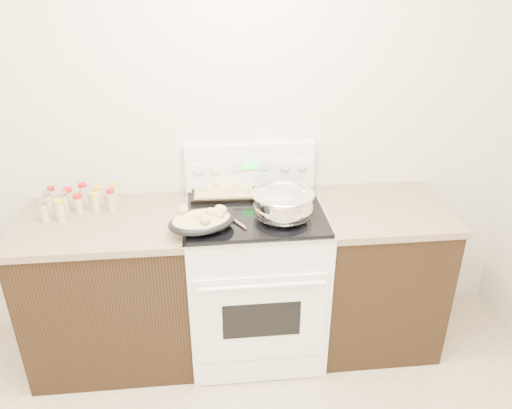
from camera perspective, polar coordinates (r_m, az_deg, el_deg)
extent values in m
cube|color=beige|center=(2.91, -7.82, 9.45)|extent=(4.00, 0.05, 2.70)
cube|color=black|center=(3.06, -16.01, -9.64)|extent=(0.90, 0.64, 0.88)
cube|color=brown|center=(2.82, -17.17, -2.06)|extent=(0.93, 0.67, 0.04)
cube|color=black|center=(3.16, 13.31, -8.01)|extent=(0.70, 0.64, 0.88)
cube|color=brown|center=(2.93, 14.24, -0.56)|extent=(0.73, 0.67, 0.04)
cube|color=white|center=(2.99, -0.10, -8.85)|extent=(0.76, 0.66, 0.92)
cube|color=white|center=(2.73, 0.64, -13.01)|extent=(0.70, 0.01, 0.55)
cube|color=black|center=(2.73, 0.65, -13.10)|extent=(0.42, 0.01, 0.22)
cylinder|color=white|center=(2.55, 0.77, -9.32)|extent=(0.65, 0.02, 0.02)
cube|color=white|center=(2.99, 0.59, -18.53)|extent=(0.70, 0.01, 0.14)
cube|color=silver|center=(2.75, -0.11, -0.91)|extent=(0.78, 0.68, 0.01)
cube|color=black|center=(2.74, -0.11, -0.69)|extent=(0.74, 0.64, 0.01)
cube|color=white|center=(2.95, -0.70, 4.45)|extent=(0.76, 0.07, 0.28)
cylinder|color=white|center=(2.89, -6.56, 4.10)|extent=(0.06, 0.02, 0.06)
cylinder|color=white|center=(2.89, -4.57, 4.19)|extent=(0.06, 0.02, 0.06)
cylinder|color=white|center=(2.92, 3.31, 4.51)|extent=(0.06, 0.02, 0.06)
cylinder|color=white|center=(2.94, 5.24, 4.57)|extent=(0.06, 0.02, 0.06)
cube|color=#19E533|center=(2.90, -0.62, 4.39)|extent=(0.09, 0.00, 0.04)
cube|color=silver|center=(2.90, -2.20, 4.32)|extent=(0.05, 0.00, 0.05)
cube|color=silver|center=(2.91, 0.96, 4.44)|extent=(0.05, 0.00, 0.05)
ellipsoid|color=silver|center=(2.63, 3.08, -0.28)|extent=(0.43, 0.43, 0.19)
cylinder|color=silver|center=(2.66, 3.05, -1.40)|extent=(0.18, 0.18, 0.01)
torus|color=silver|center=(2.60, 3.12, 1.24)|extent=(0.33, 0.33, 0.02)
cylinder|color=silver|center=(2.62, 3.09, 0.13)|extent=(0.31, 0.31, 0.11)
cylinder|color=brown|center=(2.60, 3.11, 1.00)|extent=(0.29, 0.29, 0.00)
cube|color=beige|center=(2.54, 3.20, 0.53)|extent=(0.03, 0.03, 0.02)
cube|color=beige|center=(2.61, 3.31, 1.24)|extent=(0.03, 0.03, 0.03)
cube|color=beige|center=(2.62, 2.96, 1.39)|extent=(0.03, 0.03, 0.02)
cube|color=beige|center=(2.53, 1.19, 0.43)|extent=(0.04, 0.04, 0.02)
cube|color=beige|center=(2.63, 5.50, 1.31)|extent=(0.02, 0.02, 0.02)
cube|color=beige|center=(2.61, 2.37, 1.28)|extent=(0.03, 0.03, 0.02)
cube|color=beige|center=(2.59, 3.40, 0.97)|extent=(0.04, 0.04, 0.02)
cube|color=beige|center=(2.55, 2.89, 0.60)|extent=(0.02, 0.02, 0.02)
cube|color=beige|center=(2.64, 0.64, 1.59)|extent=(0.03, 0.03, 0.02)
cube|color=beige|center=(2.64, 4.12, 1.55)|extent=(0.03, 0.03, 0.02)
cube|color=beige|center=(2.65, 2.65, 1.67)|extent=(0.03, 0.03, 0.02)
ellipsoid|color=black|center=(2.55, -6.26, -2.00)|extent=(0.40, 0.32, 0.08)
ellipsoid|color=tan|center=(2.54, -6.27, -1.77)|extent=(0.36, 0.29, 0.06)
sphere|color=tan|center=(2.53, -5.30, -0.83)|extent=(0.04, 0.04, 0.04)
sphere|color=tan|center=(2.56, -4.23, -0.56)|extent=(0.05, 0.05, 0.05)
sphere|color=tan|center=(2.58, -8.37, -0.56)|extent=(0.05, 0.05, 0.05)
sphere|color=tan|center=(2.46, -5.82, -1.77)|extent=(0.05, 0.05, 0.05)
sphere|color=tan|center=(2.53, -4.92, -0.98)|extent=(0.05, 0.05, 0.05)
sphere|color=tan|center=(2.55, -3.85, -0.62)|extent=(0.05, 0.05, 0.05)
sphere|color=tan|center=(2.51, -6.72, -1.37)|extent=(0.05, 0.05, 0.05)
sphere|color=tan|center=(2.52, -4.13, -1.15)|extent=(0.04, 0.04, 0.04)
cube|color=black|center=(2.92, -3.70, 1.42)|extent=(0.38, 0.28, 0.02)
cube|color=tan|center=(2.92, -3.70, 1.63)|extent=(0.34, 0.24, 0.02)
sphere|color=tan|center=(2.99, -5.86, 2.39)|extent=(0.04, 0.04, 0.04)
sphere|color=tan|center=(2.96, -4.24, 2.31)|extent=(0.03, 0.03, 0.03)
sphere|color=tan|center=(2.92, -6.07, 1.76)|extent=(0.05, 0.05, 0.05)
sphere|color=tan|center=(2.91, -5.85, 1.81)|extent=(0.04, 0.04, 0.04)
sphere|color=tan|center=(2.88, -2.27, 1.63)|extent=(0.03, 0.03, 0.03)
sphere|color=tan|center=(2.96, -4.65, 2.25)|extent=(0.05, 0.05, 0.05)
sphere|color=tan|center=(2.86, -1.02, 1.36)|extent=(0.03, 0.03, 0.03)
sphere|color=tan|center=(2.96, -2.21, 2.32)|extent=(0.04, 0.04, 0.04)
sphere|color=tan|center=(2.89, -2.10, 1.76)|extent=(0.03, 0.03, 0.03)
sphere|color=tan|center=(2.90, -1.04, 1.76)|extent=(0.03, 0.03, 0.03)
cylinder|color=#9D6648|center=(2.64, -2.88, -1.54)|extent=(0.15, 0.24, 0.01)
sphere|color=#9D6648|center=(2.55, -4.01, -2.52)|extent=(0.04, 0.04, 0.04)
sphere|color=#86B8C7|center=(2.61, 4.37, -1.34)|extent=(0.08, 0.08, 0.08)
cylinder|color=#86B8C7|center=(2.69, 5.29, 0.12)|extent=(0.15, 0.23, 0.07)
cylinder|color=#BFB28C|center=(3.04, -22.21, 0.72)|extent=(0.04, 0.04, 0.10)
cylinder|color=#B21414|center=(3.02, -22.40, 1.72)|extent=(0.04, 0.04, 0.02)
cylinder|color=#BFB28C|center=(3.01, -20.62, 0.64)|extent=(0.05, 0.05, 0.09)
cylinder|color=#B21414|center=(2.99, -20.78, 1.57)|extent=(0.05, 0.05, 0.02)
cylinder|color=#BFB28C|center=(3.00, -19.07, 1.00)|extent=(0.04, 0.04, 0.11)
cylinder|color=#B21414|center=(2.97, -19.25, 2.11)|extent=(0.05, 0.05, 0.02)
cylinder|color=#BFB28C|center=(2.97, -17.49, 0.86)|extent=(0.04, 0.04, 0.09)
cylinder|color=gold|center=(2.95, -17.63, 1.84)|extent=(0.05, 0.05, 0.02)
cylinder|color=#BFB28C|center=(2.95, -15.81, 1.08)|extent=(0.04, 0.04, 0.11)
cylinder|color=gold|center=(2.93, -15.96, 2.19)|extent=(0.05, 0.05, 0.02)
cylinder|color=#BFB28C|center=(2.97, -22.62, 0.06)|extent=(0.04, 0.04, 0.11)
cylinder|color=#B2B2B7|center=(2.94, -22.83, 1.13)|extent=(0.05, 0.05, 0.02)
cylinder|color=#BFB28C|center=(2.94, -21.01, 0.09)|extent=(0.04, 0.04, 0.10)
cylinder|color=#B2B2B7|center=(2.91, -21.20, 1.15)|extent=(0.04, 0.04, 0.02)
cylinder|color=#BFB28C|center=(2.92, -19.61, -0.02)|extent=(0.05, 0.05, 0.09)
cylinder|color=#B21414|center=(2.89, -19.77, 0.93)|extent=(0.05, 0.05, 0.02)
cylinder|color=#BFB28C|center=(2.89, -17.81, 0.06)|extent=(0.04, 0.04, 0.09)
cylinder|color=gold|center=(2.86, -17.97, 1.07)|extent=(0.04, 0.04, 0.02)
cylinder|color=#BFB28C|center=(2.87, -16.16, 0.33)|extent=(0.04, 0.04, 0.11)
cylinder|color=#B21414|center=(2.84, -16.33, 1.52)|extent=(0.04, 0.04, 0.02)
cylinder|color=#BFB28C|center=(2.87, -23.04, -0.90)|extent=(0.04, 0.04, 0.10)
cylinder|color=#B2B2B7|center=(2.85, -23.26, 0.20)|extent=(0.04, 0.04, 0.02)
cylinder|color=#BFB28C|center=(2.85, -21.47, -0.79)|extent=(0.05, 0.05, 0.11)
cylinder|color=gold|center=(2.82, -21.67, 0.33)|extent=(0.05, 0.05, 0.02)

